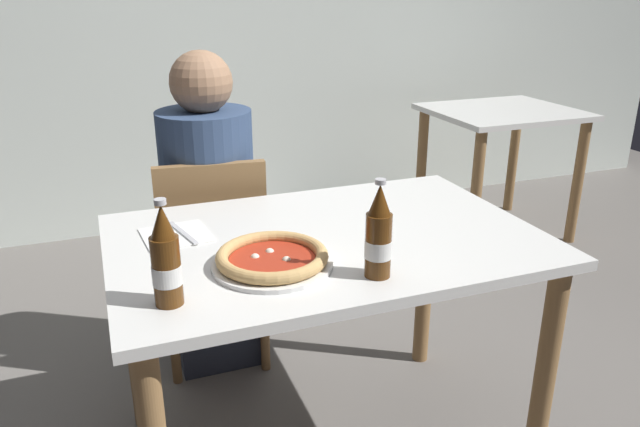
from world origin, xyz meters
The scene contains 9 objects.
back_wall_tiled centered at (0.00, 2.20, 1.30)m, with size 7.00×0.10×2.60m, color silver.
dining_table_main centered at (0.00, 0.00, 0.64)m, with size 1.20×0.80×0.75m.
chair_behind_table centered at (-0.22, 0.61, 0.48)m, with size 0.44×0.44×0.85m.
diner_seated centered at (-0.21, 0.66, 0.58)m, with size 0.34×0.34×1.21m.
dining_table_background centered at (1.62, 1.38, 0.59)m, with size 0.80×0.70×0.75m.
pizza_margherita_near centered at (-0.20, -0.14, 0.77)m, with size 0.31×0.31×0.04m.
beer_bottle_left centered at (-0.47, -0.24, 0.85)m, with size 0.07×0.07×0.25m.
beer_bottle_center centered at (0.03, -0.28, 0.85)m, with size 0.07×0.07×0.25m.
napkin_with_cutlery centered at (-0.40, 0.15, 0.75)m, with size 0.20×0.20×0.01m.
Camera 1 is at (-0.58, -1.48, 1.42)m, focal length 34.22 mm.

